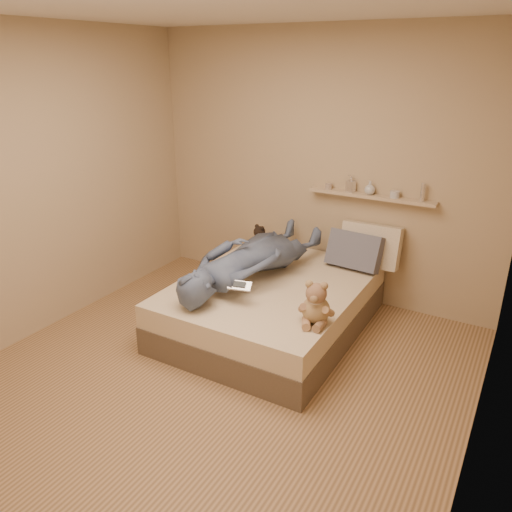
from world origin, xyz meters
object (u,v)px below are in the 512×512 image
Objects in this scene: pillow_cream at (371,245)px; person at (250,258)px; dark_plush at (260,240)px; wall_shelf at (371,196)px; game_console at (240,286)px; teddy_bear at (316,306)px; bed at (272,305)px; pillow_grey at (354,251)px.

person is (-0.82, -0.85, 0.00)m from pillow_cream.
dark_plush is 1.19m from wall_shelf.
game_console is 0.58× the size of teddy_bear.
pillow_grey is (0.51, 0.69, 0.40)m from bed.
dark_plush reaches higher than bed.
dark_plush is (-1.10, 1.10, -0.02)m from teddy_bear.
bed is 1.58× the size of wall_shelf.
pillow_grey reaches higher than game_console.
dark_plush is at bearing -169.34° from pillow_cream.
pillow_grey is 1.01m from person.
teddy_bear is at bearing -45.03° from dark_plush.
dark_plush is 0.56× the size of pillow_grey.
bed is at bearing 142.63° from teddy_bear.
person is (-0.83, 0.45, 0.06)m from teddy_bear.
wall_shelf is at bearing 93.08° from teddy_bear.
game_console is at bearing -112.20° from wall_shelf.
person is at bearing -67.72° from dark_plush.
person is 1.42× the size of wall_shelf.
wall_shelf is (-0.06, 0.08, 0.45)m from pillow_cream.
game_console is 1.30m from pillow_grey.
dark_plush is 0.99m from pillow_grey.
teddy_bear is 0.29× the size of wall_shelf.
pillow_grey is at bearing -101.36° from wall_shelf.
game_console is at bearing 119.87° from person.
dark_plush is at bearing -164.53° from wall_shelf.
teddy_bear is 0.95m from person.
wall_shelf reaches higher than game_console.
pillow_grey is at bearing 65.95° from game_console.
wall_shelf reaches higher than person.
game_console is at bearing -178.19° from teddy_bear.
pillow_cream is (1.09, 0.21, 0.08)m from dark_plush.
teddy_bear reaches higher than game_console.
pillow_grey reaches higher than teddy_bear.
person is at bearing -173.57° from bed.
pillow_cream is 0.32× the size of person.
pillow_cream is 1.10× the size of pillow_grey.
pillow_grey is at bearing -126.72° from person.
bed is 3.80× the size of pillow_grey.
pillow_cream is (0.61, 0.83, 0.43)m from bed.
teddy_bear is at bearing -84.20° from pillow_grey.
teddy_bear is 0.70× the size of pillow_grey.
pillow_grey is at bearing 95.80° from teddy_bear.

